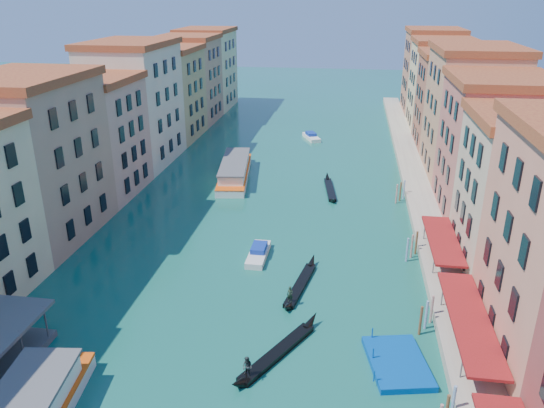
{
  "coord_description": "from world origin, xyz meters",
  "views": [
    {
      "loc": [
        11.39,
        -16.22,
        28.61
      ],
      "look_at": [
        2.98,
        39.4,
        5.95
      ],
      "focal_mm": 35.0,
      "sensor_mm": 36.0,
      "label": 1
    }
  ],
  "objects_px": {
    "gondola_fore": "(300,283)",
    "blue_dock": "(397,363)",
    "vaporetto_far": "(235,170)",
    "gondola_right": "(276,352)"
  },
  "relations": [
    {
      "from": "vaporetto_far",
      "to": "gondola_fore",
      "type": "xyz_separation_m",
      "value": [
        14.19,
        -33.14,
        -0.89
      ]
    },
    {
      "from": "gondola_fore",
      "to": "blue_dock",
      "type": "bearing_deg",
      "value": -40.88
    },
    {
      "from": "gondola_fore",
      "to": "vaporetto_far",
      "type": "bearing_deg",
      "value": 123.25
    },
    {
      "from": "blue_dock",
      "to": "vaporetto_far",
      "type": "bearing_deg",
      "value": 105.66
    },
    {
      "from": "gondola_right",
      "to": "blue_dock",
      "type": "bearing_deg",
      "value": 30.6
    },
    {
      "from": "gondola_right",
      "to": "blue_dock",
      "type": "height_order",
      "value": "gondola_right"
    },
    {
      "from": "vaporetto_far",
      "to": "gondola_fore",
      "type": "distance_m",
      "value": 36.06
    },
    {
      "from": "gondola_fore",
      "to": "gondola_right",
      "type": "distance_m",
      "value": 11.65
    },
    {
      "from": "vaporetto_far",
      "to": "gondola_fore",
      "type": "bearing_deg",
      "value": -74.34
    },
    {
      "from": "blue_dock",
      "to": "gondola_fore",
      "type": "bearing_deg",
      "value": 117.0
    }
  ]
}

